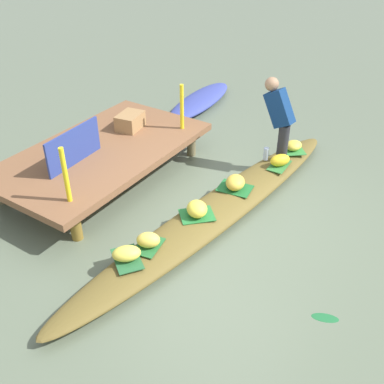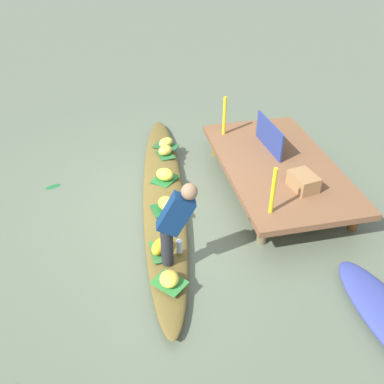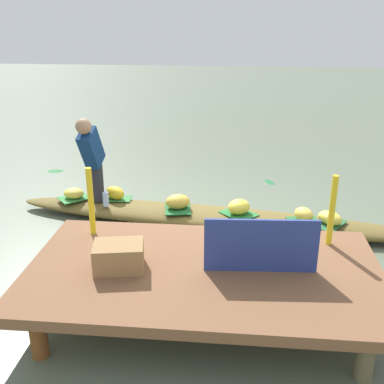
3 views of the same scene
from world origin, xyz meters
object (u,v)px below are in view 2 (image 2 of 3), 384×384
at_px(banana_bunch_0, 165,150).
at_px(banana_bunch_2, 166,142).
at_px(vendor_boat, 164,197).
at_px(banana_bunch_3, 165,174).
at_px(banana_bunch_4, 160,246).
at_px(market_banner, 269,136).
at_px(banana_bunch_1, 169,279).
at_px(produce_crate, 303,181).
at_px(vendor_person, 175,220).
at_px(banana_bunch_5, 167,204).
at_px(water_bottle, 179,246).

relative_size(banana_bunch_0, banana_bunch_2, 0.85).
bearing_deg(vendor_boat, banana_bunch_0, 175.94).
relative_size(banana_bunch_3, banana_bunch_4, 0.96).
bearing_deg(banana_bunch_3, market_banner, 95.75).
height_order(banana_bunch_3, market_banner, market_banner).
bearing_deg(banana_bunch_0, vendor_boat, -11.17).
distance_m(banana_bunch_2, market_banner, 1.94).
bearing_deg(market_banner, banana_bunch_1, -45.05).
height_order(banana_bunch_1, banana_bunch_2, banana_bunch_2).
distance_m(banana_bunch_3, produce_crate, 2.23).
xyz_separation_m(banana_bunch_0, produce_crate, (1.87, 1.79, 0.29)).
relative_size(vendor_boat, banana_bunch_2, 17.22).
xyz_separation_m(banana_bunch_1, vendor_person, (-0.35, 0.15, 0.61)).
bearing_deg(banana_bunch_1, vendor_boat, 172.98).
relative_size(vendor_boat, banana_bunch_4, 17.50).
relative_size(vendor_boat, produce_crate, 12.36).
distance_m(banana_bunch_5, vendor_person, 1.28).
height_order(banana_bunch_0, banana_bunch_1, banana_bunch_0).
distance_m(banana_bunch_1, banana_bunch_5, 1.50).
bearing_deg(banana_bunch_3, water_bottle, -3.09).
xyz_separation_m(banana_bunch_3, water_bottle, (1.76, -0.10, -0.00)).
bearing_deg(water_bottle, vendor_person, -23.78).
bearing_deg(banana_bunch_0, banana_bunch_2, 168.56).
relative_size(banana_bunch_2, vendor_person, 0.26).
bearing_deg(vendor_person, banana_bunch_5, 176.54).
distance_m(banana_bunch_1, vendor_person, 0.72).
bearing_deg(water_bottle, banana_bunch_0, 174.74).
distance_m(banana_bunch_0, vendor_person, 2.81).
distance_m(vendor_boat, banana_bunch_4, 1.40).
bearing_deg(water_bottle, banana_bunch_4, -103.38).
bearing_deg(vendor_person, banana_bunch_0, 173.52).
distance_m(banana_bunch_0, market_banner, 1.87).
xyz_separation_m(banana_bunch_3, banana_bunch_5, (0.80, -0.10, -0.00)).
xyz_separation_m(banana_bunch_2, vendor_person, (3.03, -0.37, 0.60)).
relative_size(banana_bunch_5, vendor_person, 0.27).
distance_m(banana_bunch_1, market_banner, 3.32).
distance_m(vendor_boat, banana_bunch_2, 1.48).
bearing_deg(vendor_boat, market_banner, 112.30).
height_order(banana_bunch_2, market_banner, market_banner).
bearing_deg(vendor_boat, banana_bunch_4, -3.94).
bearing_deg(banana_bunch_5, banana_bunch_3, 172.83).
relative_size(banana_bunch_4, banana_bunch_5, 0.97).
relative_size(banana_bunch_2, market_banner, 0.32).
xyz_separation_m(banana_bunch_0, banana_bunch_3, (0.80, -0.14, 0.01)).
bearing_deg(banana_bunch_5, banana_bunch_2, 170.95).
distance_m(banana_bunch_4, market_banner, 2.93).
distance_m(vendor_boat, water_bottle, 1.44).
height_order(banana_bunch_5, market_banner, market_banner).
height_order(banana_bunch_3, banana_bunch_5, banana_bunch_3).
bearing_deg(banana_bunch_1, banana_bunch_5, 171.47).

